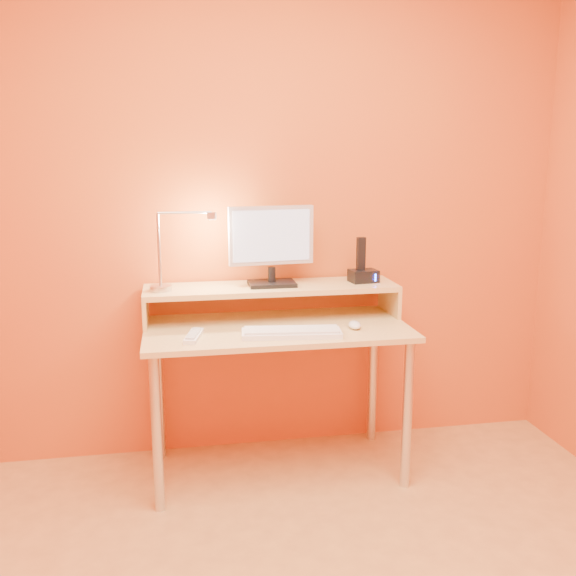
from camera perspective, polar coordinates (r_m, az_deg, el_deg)
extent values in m
cube|color=#C95220|center=(3.12, -2.02, 7.54)|extent=(3.00, 0.04, 2.50)
cylinder|color=silver|center=(2.76, -11.73, -12.80)|extent=(0.04, 0.04, 0.69)
cylinder|color=silver|center=(2.93, 10.70, -11.19)|extent=(0.04, 0.04, 0.69)
cylinder|color=silver|center=(3.22, -11.57, -9.08)|extent=(0.04, 0.04, 0.69)
cylinder|color=silver|center=(3.37, 7.65, -7.96)|extent=(0.04, 0.04, 0.69)
cube|color=#ECC769|center=(2.90, -1.02, -3.69)|extent=(1.20, 0.60, 0.02)
cube|color=#ECC769|center=(3.00, -12.73, -1.92)|extent=(0.02, 0.30, 0.14)
cube|color=#ECC769|center=(3.17, 9.13, -1.00)|extent=(0.02, 0.30, 0.14)
cube|color=#ECC769|center=(3.01, -1.50, 0.01)|extent=(1.20, 0.30, 0.02)
cube|color=black|center=(3.00, -1.47, 0.41)|extent=(0.22, 0.16, 0.02)
cylinder|color=black|center=(3.00, -1.48, 1.23)|extent=(0.04, 0.04, 0.07)
cube|color=silver|center=(2.98, -1.53, 4.77)|extent=(0.41, 0.07, 0.28)
cube|color=black|center=(3.00, -1.60, 4.82)|extent=(0.36, 0.04, 0.23)
cube|color=#ADBADA|center=(2.96, -1.47, 4.72)|extent=(0.37, 0.04, 0.24)
cylinder|color=silver|center=(2.94, -11.41, -0.02)|extent=(0.10, 0.10, 0.02)
cylinder|color=silver|center=(2.91, -11.55, 3.40)|extent=(0.01, 0.01, 0.33)
cylinder|color=silver|center=(2.89, -9.30, 6.73)|extent=(0.24, 0.01, 0.01)
cylinder|color=silver|center=(2.90, -6.90, 6.51)|extent=(0.04, 0.04, 0.03)
cylinder|color=#FFEAC6|center=(2.90, -6.89, 6.20)|extent=(0.03, 0.03, 0.00)
cube|color=black|center=(3.10, 6.82, 1.09)|extent=(0.14, 0.12, 0.06)
cube|color=black|center=(3.08, 6.60, 3.09)|extent=(0.04, 0.03, 0.16)
cube|color=#2A52FF|center=(3.07, 7.90, 0.94)|extent=(0.01, 0.00, 0.04)
cube|color=white|center=(2.74, 0.32, -4.12)|extent=(0.44, 0.18, 0.02)
ellipsoid|color=white|center=(2.87, 6.04, -3.33)|extent=(0.07, 0.10, 0.03)
cube|color=white|center=(2.74, -8.49, -4.31)|extent=(0.10, 0.20, 0.02)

